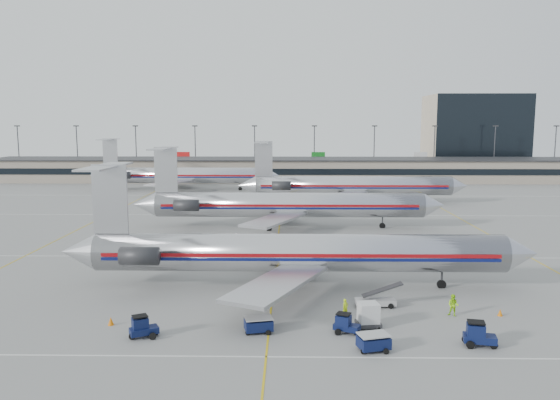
{
  "coord_description": "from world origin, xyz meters",
  "views": [
    {
      "loc": [
        1.55,
        -52.99,
        15.58
      ],
      "look_at": [
        0.16,
        26.69,
        4.5
      ],
      "focal_mm": 35.0,
      "sensor_mm": 36.0,
      "label": 1
    }
  ],
  "objects_px": {
    "jet_foreground": "(290,252)",
    "jet_second_row": "(283,204)",
    "uld_container": "(368,315)",
    "tug_center": "(345,324)",
    "belt_loader": "(376,300)"
  },
  "relations": [
    {
      "from": "uld_container",
      "to": "belt_loader",
      "type": "xyz_separation_m",
      "value": [
        1.36,
        4.73,
        -0.39
      ]
    },
    {
      "from": "jet_foreground",
      "to": "jet_second_row",
      "type": "xyz_separation_m",
      "value": [
        -1.01,
        30.48,
        0.11
      ]
    },
    {
      "from": "jet_foreground",
      "to": "jet_second_row",
      "type": "distance_m",
      "value": 30.5
    },
    {
      "from": "jet_second_row",
      "to": "belt_loader",
      "type": "distance_m",
      "value": 37.13
    },
    {
      "from": "jet_foreground",
      "to": "belt_loader",
      "type": "height_order",
      "value": "jet_foreground"
    },
    {
      "from": "belt_loader",
      "to": "uld_container",
      "type": "bearing_deg",
      "value": -109.81
    },
    {
      "from": "uld_container",
      "to": "belt_loader",
      "type": "relative_size",
      "value": 0.49
    },
    {
      "from": "jet_second_row",
      "to": "uld_container",
      "type": "distance_m",
      "value": 41.46
    },
    {
      "from": "uld_container",
      "to": "jet_second_row",
      "type": "bearing_deg",
      "value": 91.77
    },
    {
      "from": "tug_center",
      "to": "belt_loader",
      "type": "height_order",
      "value": "belt_loader"
    },
    {
      "from": "jet_foreground",
      "to": "uld_container",
      "type": "distance_m",
      "value": 12.21
    },
    {
      "from": "tug_center",
      "to": "belt_loader",
      "type": "bearing_deg",
      "value": 86.1
    },
    {
      "from": "tug_center",
      "to": "uld_container",
      "type": "bearing_deg",
      "value": 59.66
    },
    {
      "from": "belt_loader",
      "to": "jet_second_row",
      "type": "bearing_deg",
      "value": 99.55
    },
    {
      "from": "uld_container",
      "to": "tug_center",
      "type": "bearing_deg",
      "value": -152.97
    }
  ]
}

